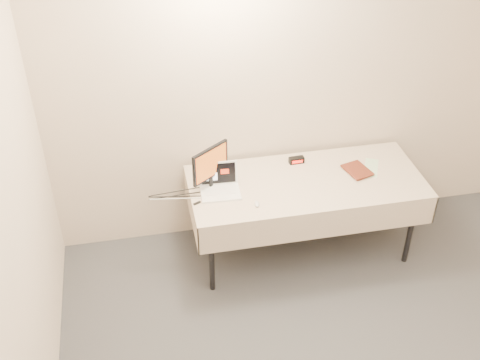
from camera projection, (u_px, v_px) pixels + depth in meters
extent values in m
cube|color=beige|center=(295.00, 85.00, 4.76)|extent=(4.00, 0.10, 2.70)
cylinder|color=black|center=(211.00, 256.00, 4.61)|extent=(0.04, 0.04, 0.69)
cylinder|color=black|center=(411.00, 229.00, 4.88)|extent=(0.04, 0.04, 0.69)
cylinder|color=black|center=(200.00, 210.00, 5.08)|extent=(0.04, 0.04, 0.69)
cylinder|color=black|center=(383.00, 187.00, 5.35)|extent=(0.04, 0.04, 0.69)
cube|color=gray|center=(306.00, 184.00, 4.77)|extent=(1.80, 0.75, 0.04)
cube|color=beige|center=(306.00, 181.00, 4.75)|extent=(1.86, 0.81, 0.01)
cube|color=beige|center=(321.00, 226.00, 4.51)|extent=(1.86, 0.01, 0.25)
cube|color=beige|center=(292.00, 167.00, 5.15)|extent=(1.86, 0.01, 0.25)
cube|color=beige|center=(191.00, 208.00, 4.68)|extent=(0.01, 0.81, 0.25)
cube|color=beige|center=(413.00, 181.00, 4.98)|extent=(0.01, 0.81, 0.25)
cube|color=white|center=(220.00, 193.00, 4.61)|extent=(0.31, 0.22, 0.02)
cube|color=white|center=(218.00, 173.00, 4.64)|extent=(0.30, 0.05, 0.19)
cube|color=black|center=(218.00, 173.00, 4.64)|extent=(0.26, 0.04, 0.17)
cylinder|color=black|center=(211.00, 187.00, 4.68)|extent=(0.17, 0.17, 0.01)
cube|color=black|center=(211.00, 182.00, 4.65)|extent=(0.03, 0.03, 0.09)
cube|color=black|center=(210.00, 163.00, 4.55)|extent=(0.30, 0.22, 0.26)
cube|color=#CD5D18|center=(210.00, 163.00, 4.55)|extent=(0.26, 0.19, 0.23)
imported|color=#9A351C|center=(350.00, 162.00, 4.76)|extent=(0.17, 0.07, 0.23)
cube|color=black|center=(296.00, 160.00, 4.95)|extent=(0.13, 0.06, 0.05)
cube|color=#FF1A0C|center=(297.00, 162.00, 4.92)|extent=(0.09, 0.01, 0.02)
ellipsoid|color=silver|center=(257.00, 204.00, 4.50)|extent=(0.05, 0.08, 0.02)
cube|color=#C2E8B9|center=(371.00, 168.00, 4.90)|extent=(0.21, 0.29, 0.00)
cube|color=black|center=(197.00, 203.00, 4.51)|extent=(0.06, 0.04, 0.01)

